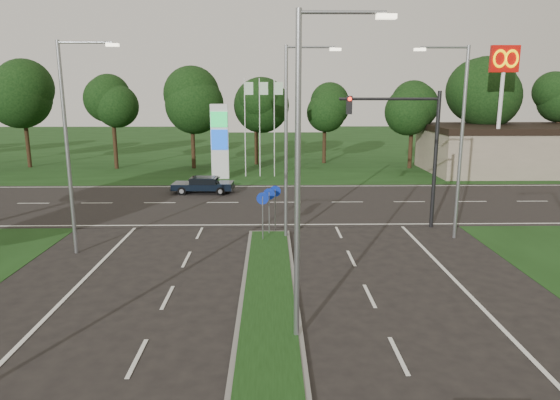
{
  "coord_description": "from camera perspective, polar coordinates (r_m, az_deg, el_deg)",
  "views": [
    {
      "loc": [
        0.08,
        -7.15,
        6.96
      ],
      "look_at": [
        0.49,
        14.69,
        2.2
      ],
      "focal_mm": 32.0,
      "sensor_mm": 36.0,
      "label": 1
    }
  ],
  "objects": [
    {
      "name": "verge_far",
      "position": [
        62.54,
        -1.17,
        5.9
      ],
      "size": [
        160.0,
        50.0,
        0.02
      ],
      "primitive_type": "cube",
      "color": "#163311",
      "rests_on": "ground"
    },
    {
      "name": "commercial_building",
      "position": [
        48.65,
        25.81,
        5.23
      ],
      "size": [
        16.0,
        9.0,
        4.0
      ],
      "primitive_type": "cube",
      "color": "gray",
      "rests_on": "ground"
    },
    {
      "name": "median_kerb",
      "position": [
        13.11,
        -1.35,
        -19.46
      ],
      "size": [
        2.0,
        26.0,
        0.12
      ],
      "primitive_type": "cube",
      "color": "slate",
      "rests_on": "ground"
    },
    {
      "name": "treeline_far",
      "position": [
        47.08,
        -1.09,
        12.14
      ],
      "size": [
        6.0,
        6.0,
        9.9
      ],
      "color": "black",
      "rests_on": "ground"
    },
    {
      "name": "gas_pylon",
      "position": [
        40.56,
        -6.61,
        6.89
      ],
      "size": [
        5.8,
        1.26,
        8.0
      ],
      "color": "silver",
      "rests_on": "ground"
    },
    {
      "name": "median_signs",
      "position": [
        24.13,
        -1.25,
        -0.27
      ],
      "size": [
        1.16,
        1.76,
        2.38
      ],
      "color": "gray",
      "rests_on": "ground"
    },
    {
      "name": "streetlight_left_far",
      "position": [
        22.83,
        -22.78,
        6.62
      ],
      "size": [
        2.53,
        0.22,
        9.0
      ],
      "color": "gray",
      "rests_on": "ground"
    },
    {
      "name": "navy_sedan",
      "position": [
        35.16,
        -8.76,
        1.75
      ],
      "size": [
        4.23,
        1.9,
        1.14
      ],
      "rotation": [
        0.0,
        0.0,
        1.52
      ],
      "color": "black",
      "rests_on": "ground"
    },
    {
      "name": "traffic_signal",
      "position": [
        26.23,
        14.75,
        6.85
      ],
      "size": [
        5.1,
        0.42,
        7.0
      ],
      "color": "black",
      "rests_on": "ground"
    },
    {
      "name": "streetlight_right_far",
      "position": [
        24.81,
        19.65,
        7.24
      ],
      "size": [
        2.53,
        0.22,
        9.0
      ],
      "rotation": [
        0.0,
        0.0,
        3.14
      ],
      "color": "gray",
      "rests_on": "ground"
    },
    {
      "name": "streetlight_median_near",
      "position": [
        13.32,
        2.9,
        4.15
      ],
      "size": [
        2.53,
        0.22,
        9.0
      ],
      "color": "gray",
      "rests_on": "ground"
    },
    {
      "name": "streetlight_median_far",
      "position": [
        23.24,
        1.19,
        7.65
      ],
      "size": [
        2.53,
        0.22,
        9.0
      ],
      "color": "gray",
      "rests_on": "ground"
    },
    {
      "name": "cross_road",
      "position": [
        31.92,
        -1.21,
        -0.3
      ],
      "size": [
        160.0,
        12.0,
        0.02
      ],
      "primitive_type": "cube",
      "color": "black",
      "rests_on": "ground"
    },
    {
      "name": "mcdonalds_sign",
      "position": [
        43.04,
        24.13,
        12.62
      ],
      "size": [
        2.2,
        0.47,
        10.4
      ],
      "color": "silver",
      "rests_on": "ground"
    }
  ]
}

